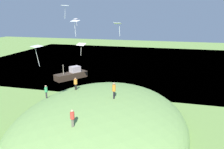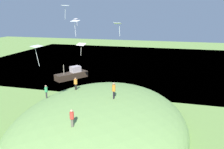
{
  "view_description": "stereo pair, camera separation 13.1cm",
  "coord_description": "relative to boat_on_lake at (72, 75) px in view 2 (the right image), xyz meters",
  "views": [
    {
      "loc": [
        29.2,
        9.39,
        12.87
      ],
      "look_at": [
        2.72,
        2.5,
        5.42
      ],
      "focal_mm": 36.52,
      "sensor_mm": 36.0,
      "label": 1
    },
    {
      "loc": [
        29.17,
        9.52,
        12.87
      ],
      "look_at": [
        2.72,
        2.5,
        5.42
      ],
      "focal_mm": 36.52,
      "sensor_mm": 36.0,
      "label": 2
    }
  ],
  "objects": [
    {
      "name": "ground_plane",
      "position": [
        11.56,
        9.63,
        -0.81
      ],
      "size": [
        160.0,
        160.0,
        0.0
      ],
      "primitive_type": "plane",
      "color": "#6F9647"
    },
    {
      "name": "lake_water",
      "position": [
        -19.26,
        9.63,
        -1.01
      ],
      "size": [
        54.46,
        80.0,
        0.4
      ],
      "primitive_type": "cube",
      "color": "navy",
      "rests_on": "ground_plane"
    },
    {
      "name": "grass_hill",
      "position": [
        17.84,
        11.71,
        -0.81
      ],
      "size": [
        25.82,
        19.78,
        7.57
      ],
      "primitive_type": "ellipsoid",
      "color": "#749D52",
      "rests_on": "ground_plane"
    },
    {
      "name": "boat_on_lake",
      "position": [
        0.0,
        0.0,
        0.0
      ],
      "size": [
        6.68,
        5.43,
        3.13
      ],
      "rotation": [
        0.0,
        0.0,
        2.55
      ],
      "color": "#372A20",
      "rests_on": "lake_water"
    },
    {
      "name": "person_walking_path",
      "position": [
        18.01,
        13.32,
        4.11
      ],
      "size": [
        0.39,
        0.39,
        1.85
      ],
      "rotation": [
        0.0,
        0.0,
        6.23
      ],
      "color": "black",
      "rests_on": "grass_hill"
    },
    {
      "name": "person_on_hilltop",
      "position": [
        16.95,
        4.35,
        2.79
      ],
      "size": [
        0.49,
        0.49,
        1.7
      ],
      "rotation": [
        0.0,
        0.0,
        1.13
      ],
      "color": "#312D32",
      "rests_on": "grass_hill"
    },
    {
      "name": "person_watching_kites",
      "position": [
        24.3,
        11.21,
        3.49
      ],
      "size": [
        0.46,
        0.46,
        1.62
      ],
      "rotation": [
        0.0,
        0.0,
        1.86
      ],
      "color": "#5C564A",
      "rests_on": "grass_hill"
    },
    {
      "name": "person_near_shore",
      "position": [
        15.29,
        7.62,
        3.55
      ],
      "size": [
        0.54,
        0.54,
        1.6
      ],
      "rotation": [
        0.0,
        0.0,
        1.86
      ],
      "color": "black",
      "rests_on": "grass_hill"
    },
    {
      "name": "kite_0",
      "position": [
        15.45,
        7.98,
        11.05
      ],
      "size": [
        0.89,
        1.13,
        1.95
      ],
      "color": "white"
    },
    {
      "name": "kite_1",
      "position": [
        8.45,
        4.98,
        11.11
      ],
      "size": [
        0.72,
        0.77,
        1.07
      ],
      "color": "white"
    },
    {
      "name": "kite_2",
      "position": [
        21.9,
        6.78,
        8.93
      ],
      "size": [
        1.35,
        1.46,
        2.09
      ],
      "color": "white"
    },
    {
      "name": "kite_3",
      "position": [
        14.14,
        12.78,
        10.78
      ],
      "size": [
        0.68,
        0.93,
        1.57
      ],
      "color": "white"
    },
    {
      "name": "kite_4",
      "position": [
        12.08,
        5.12,
        12.9
      ],
      "size": [
        1.14,
        1.13,
        1.78
      ],
      "color": "silver"
    },
    {
      "name": "kite_7",
      "position": [
        15.63,
        8.7,
        8.4
      ],
      "size": [
        0.82,
        1.11,
        1.46
      ],
      "color": "silver"
    },
    {
      "name": "mooring_post",
      "position": [
        8.19,
        14.59,
        -0.35
      ],
      "size": [
        0.14,
        0.14,
        0.9
      ],
      "primitive_type": "cylinder",
      "color": "brown",
      "rests_on": "ground_plane"
    }
  ]
}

